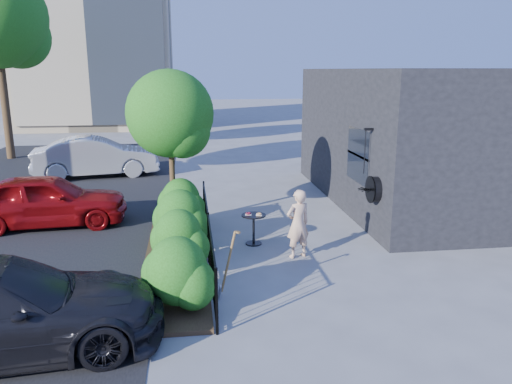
{
  "coord_description": "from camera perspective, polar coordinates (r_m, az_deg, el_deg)",
  "views": [
    {
      "loc": [
        -1.83,
        -9.96,
        3.97
      ],
      "look_at": [
        -0.33,
        1.21,
        1.2
      ],
      "focal_mm": 35.0,
      "sensor_mm": 36.0,
      "label": 1
    }
  ],
  "objects": [
    {
      "name": "planting_bed",
      "position": [
        10.71,
        -9.16,
        -7.9
      ],
      "size": [
        1.3,
        6.0,
        0.08
      ],
      "primitive_type": "cube",
      "color": "#382616",
      "rests_on": "ground"
    },
    {
      "name": "cafe_table",
      "position": [
        11.58,
        -0.27,
        -3.66
      ],
      "size": [
        0.57,
        0.57,
        0.76
      ],
      "rotation": [
        0.0,
        0.0,
        -0.12
      ],
      "color": "black",
      "rests_on": "ground"
    },
    {
      "name": "shrubs",
      "position": [
        10.58,
        -8.74,
        -4.36
      ],
      "size": [
        1.1,
        5.6,
        1.24
      ],
      "color": "#225613",
      "rests_on": "ground"
    },
    {
      "name": "car_red",
      "position": [
        14.0,
        -22.9,
        -0.86
      ],
      "size": [
        4.16,
        1.95,
        1.38
      ],
      "primitive_type": "imported",
      "rotation": [
        0.0,
        0.0,
        1.65
      ],
      "color": "maroon",
      "rests_on": "ground"
    },
    {
      "name": "shovel",
      "position": [
        8.92,
        -3.38,
        -8.7
      ],
      "size": [
        0.43,
        0.17,
        1.27
      ],
      "color": "brown",
      "rests_on": "ground"
    },
    {
      "name": "fence",
      "position": [
        10.53,
        -5.44,
        -5.15
      ],
      "size": [
        0.05,
        6.05,
        1.1
      ],
      "color": "black",
      "rests_on": "ground"
    },
    {
      "name": "woman",
      "position": [
        10.76,
        4.82,
        -3.63
      ],
      "size": [
        0.64,
        0.52,
        1.51
      ],
      "primitive_type": "imported",
      "rotation": [
        0.0,
        0.0,
        3.47
      ],
      "color": "#DBAE8E",
      "rests_on": "ground"
    },
    {
      "name": "shop_building",
      "position": [
        16.33,
        19.23,
        6.11
      ],
      "size": [
        6.22,
        9.0,
        4.0
      ],
      "color": "black",
      "rests_on": "ground"
    },
    {
      "name": "car_silver",
      "position": [
        19.93,
        -17.8,
        3.86
      ],
      "size": [
        4.79,
        2.32,
        1.51
      ],
      "primitive_type": "imported",
      "rotation": [
        0.0,
        0.0,
        1.73
      ],
      "color": "#B4B5BA",
      "rests_on": "ground"
    },
    {
      "name": "ground",
      "position": [
        10.87,
        2.62,
        -7.62
      ],
      "size": [
        120.0,
        120.0,
        0.0
      ],
      "primitive_type": "plane",
      "color": "gray",
      "rests_on": "ground"
    },
    {
      "name": "patio_tree",
      "position": [
        12.78,
        -9.51,
        8.2
      ],
      "size": [
        2.2,
        2.2,
        3.94
      ],
      "color": "#3F2B19",
      "rests_on": "ground"
    }
  ]
}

